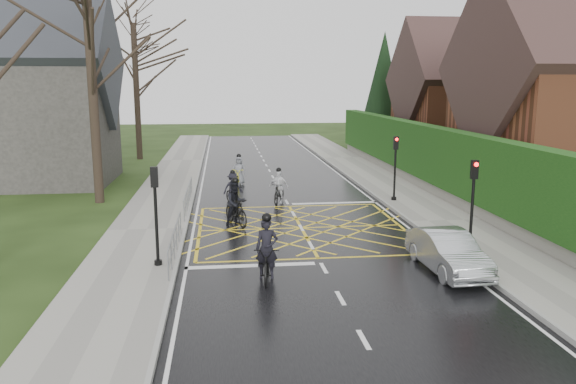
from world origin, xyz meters
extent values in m
plane|color=black|center=(0.00, 0.00, 0.00)|extent=(120.00, 120.00, 0.00)
cube|color=black|center=(0.00, 0.00, 0.01)|extent=(9.00, 80.00, 0.01)
cube|color=gray|center=(6.00, 0.00, 0.07)|extent=(3.00, 80.00, 0.15)
cube|color=gray|center=(-6.00, 0.00, 0.07)|extent=(3.00, 80.00, 0.15)
cube|color=slate|center=(7.75, 6.00, 0.35)|extent=(0.50, 38.00, 0.70)
cube|color=#133B10|center=(7.75, 6.00, 2.10)|extent=(0.90, 38.00, 2.80)
cube|color=brown|center=(14.75, 18.00, 3.00)|extent=(9.00, 8.00, 6.00)
cube|color=#34221F|center=(14.75, 18.00, 5.90)|extent=(9.80, 8.80, 8.80)
cube|color=brown|center=(17.45, 18.00, 8.50)|extent=(0.70, 0.70, 1.60)
cylinder|color=black|center=(10.75, 26.00, 0.60)|extent=(0.50, 0.50, 1.20)
cone|color=black|center=(10.75, 26.00, 5.00)|extent=(4.60, 4.60, 10.00)
cube|color=#2D2B28|center=(-13.50, 12.00, 3.50)|extent=(8.00, 7.00, 7.00)
cube|color=#26282D|center=(-13.50, 12.00, 6.90)|extent=(8.80, 7.80, 7.80)
cylinder|color=black|center=(-9.00, 6.00, 5.50)|extent=(0.44, 0.44, 11.00)
cylinder|color=black|center=(-10.00, 14.00, 6.00)|extent=(0.44, 0.44, 12.00)
cylinder|color=black|center=(-9.30, 22.00, 5.00)|extent=(0.44, 0.44, 10.00)
cylinder|color=slate|center=(-4.65, -3.50, 1.00)|extent=(0.05, 5.00, 0.05)
cylinder|color=slate|center=(-4.65, -3.50, 0.55)|extent=(0.04, 5.00, 0.04)
cylinder|color=slate|center=(-4.65, -6.00, 0.50)|extent=(0.04, 0.04, 1.00)
cylinder|color=slate|center=(-4.65, -1.00, 0.50)|extent=(0.04, 0.04, 1.00)
cylinder|color=slate|center=(-4.65, 4.00, 1.00)|extent=(0.05, 6.00, 0.05)
cylinder|color=slate|center=(-4.65, 4.00, 0.55)|extent=(0.04, 6.00, 0.04)
cylinder|color=slate|center=(-4.65, 1.00, 0.50)|extent=(0.04, 0.04, 1.00)
cylinder|color=slate|center=(-4.65, 7.00, 0.50)|extent=(0.04, 0.04, 1.00)
cylinder|color=black|center=(5.10, 4.20, 1.50)|extent=(0.10, 0.10, 3.00)
cylinder|color=black|center=(5.10, 4.20, 0.15)|extent=(0.24, 0.24, 0.30)
cube|color=black|center=(5.10, 4.20, 2.90)|extent=(0.22, 0.16, 0.62)
sphere|color=#FF0C0C|center=(5.10, 4.08, 3.08)|extent=(0.14, 0.14, 0.14)
cylinder|color=black|center=(5.10, -4.20, 1.50)|extent=(0.10, 0.10, 3.00)
cylinder|color=black|center=(5.10, -4.20, 0.15)|extent=(0.24, 0.24, 0.30)
cube|color=black|center=(5.10, -4.20, 2.90)|extent=(0.22, 0.16, 0.62)
sphere|color=#FF0C0C|center=(5.10, -4.32, 3.08)|extent=(0.14, 0.14, 0.14)
cylinder|color=black|center=(-5.10, -4.50, 1.50)|extent=(0.10, 0.10, 3.00)
cylinder|color=black|center=(-5.10, -4.50, 0.15)|extent=(0.24, 0.24, 0.30)
cube|color=black|center=(-5.10, -4.50, 2.90)|extent=(0.22, 0.16, 0.62)
sphere|color=#FF0C0C|center=(-5.10, -4.38, 3.08)|extent=(0.14, 0.14, 0.14)
imported|color=black|center=(-1.82, -5.75, 0.53)|extent=(0.93, 2.10, 1.07)
imported|color=black|center=(-1.82, -5.65, 0.91)|extent=(0.71, 0.51, 1.81)
sphere|color=black|center=(-1.82, -5.65, 1.83)|extent=(0.28, 0.28, 0.28)
imported|color=black|center=(-2.56, 0.75, 0.59)|extent=(1.30, 2.02, 1.18)
imported|color=black|center=(-2.56, 0.85, 0.90)|extent=(1.08, 0.98, 1.80)
sphere|color=black|center=(-2.56, 0.85, 1.82)|extent=(0.28, 0.28, 0.28)
imported|color=black|center=(-2.59, 4.90, 0.44)|extent=(1.12, 1.78, 0.88)
imported|color=black|center=(-2.59, 5.00, 0.75)|extent=(1.10, 0.85, 1.50)
sphere|color=black|center=(-2.59, 5.00, 1.52)|extent=(0.24, 0.24, 0.24)
imported|color=black|center=(-0.40, 4.81, 0.52)|extent=(1.06, 1.78, 1.03)
imported|color=silver|center=(-0.40, 4.91, 0.79)|extent=(1.00, 0.69, 1.58)
sphere|color=black|center=(-0.40, 4.91, 1.60)|extent=(0.25, 0.25, 0.25)
imported|color=yellow|center=(-2.14, 10.00, 0.48)|extent=(0.97, 1.91, 0.95)
imported|color=#5C5E64|center=(-2.14, 10.10, 0.81)|extent=(0.88, 0.66, 1.62)
sphere|color=black|center=(-2.14, 10.10, 1.64)|extent=(0.25, 0.25, 0.25)
imported|color=#B3B7BA|center=(3.70, -5.71, 0.62)|extent=(1.48, 3.84, 1.25)
camera|label=1|loc=(-3.06, -21.44, 5.66)|focal=35.00mm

